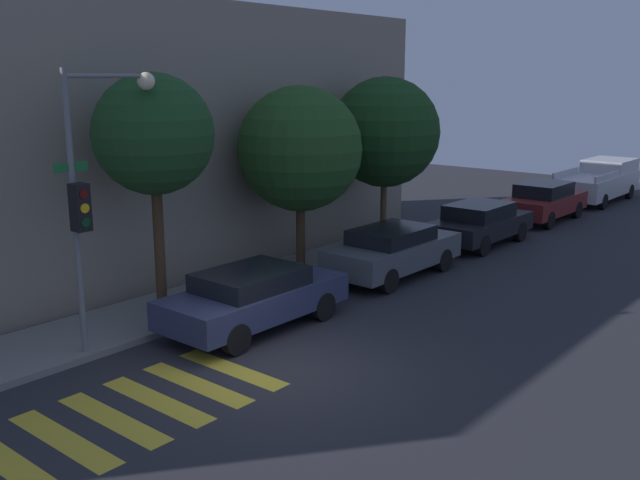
# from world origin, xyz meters

# --- Properties ---
(ground_plane) EXTENTS (60.00, 60.00, 0.00)m
(ground_plane) POSITION_xyz_m (0.00, 0.00, 0.00)
(ground_plane) COLOR #28282D
(sidewalk) EXTENTS (26.00, 2.38, 0.14)m
(sidewalk) POSITION_xyz_m (0.00, 4.39, 0.07)
(sidewalk) COLOR slate
(sidewalk) RESTS_ON ground
(building_row) EXTENTS (26.00, 6.00, 7.42)m
(building_row) POSITION_xyz_m (0.00, 8.98, 3.71)
(building_row) COLOR gray
(building_row) RESTS_ON ground
(crosswalk) EXTENTS (5.73, 2.60, 0.00)m
(crosswalk) POSITION_xyz_m (-3.18, 0.80, 0.00)
(crosswalk) COLOR gold
(crosswalk) RESTS_ON ground
(traffic_light_pole) EXTENTS (2.33, 0.56, 5.59)m
(traffic_light_pole) POSITION_xyz_m (-1.58, 3.37, 3.58)
(traffic_light_pole) COLOR slate
(traffic_light_pole) RESTS_ON ground
(sedan_near_corner) EXTENTS (4.37, 1.87, 1.35)m
(sedan_near_corner) POSITION_xyz_m (1.36, 2.10, 0.73)
(sedan_near_corner) COLOR #2D3351
(sedan_near_corner) RESTS_ON ground
(sedan_middle) EXTENTS (4.40, 1.80, 1.41)m
(sedan_middle) POSITION_xyz_m (6.76, 2.10, 0.76)
(sedan_middle) COLOR #4C5156
(sedan_middle) RESTS_ON ground
(sedan_far_end) EXTENTS (4.31, 1.84, 1.39)m
(sedan_far_end) POSITION_xyz_m (11.81, 2.10, 0.74)
(sedan_far_end) COLOR black
(sedan_far_end) RESTS_ON ground
(sedan_tail_of_row) EXTENTS (4.37, 1.79, 1.49)m
(sedan_tail_of_row) POSITION_xyz_m (17.01, 2.10, 0.78)
(sedan_tail_of_row) COLOR maroon
(sedan_tail_of_row) RESTS_ON ground
(pickup_truck) EXTENTS (5.64, 2.05, 1.75)m
(pickup_truck) POSITION_xyz_m (23.03, 2.10, 0.90)
(pickup_truck) COLOR #BCBCC1
(pickup_truck) RESTS_ON ground
(tree_near_corner) EXTENTS (2.68, 2.68, 5.54)m
(tree_near_corner) POSITION_xyz_m (0.56, 4.30, 4.18)
(tree_near_corner) COLOR #42301E
(tree_near_corner) RESTS_ON ground
(tree_midblock) EXTENTS (3.42, 3.42, 5.22)m
(tree_midblock) POSITION_xyz_m (5.40, 4.30, 3.50)
(tree_midblock) COLOR #42301E
(tree_midblock) RESTS_ON ground
(tree_far_end) EXTENTS (3.45, 3.45, 5.45)m
(tree_far_end) POSITION_xyz_m (9.42, 4.30, 3.72)
(tree_far_end) COLOR brown
(tree_far_end) RESTS_ON ground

